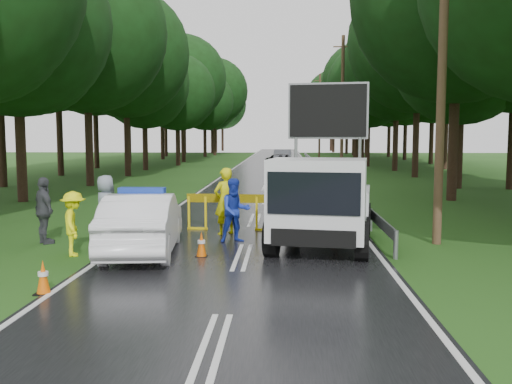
# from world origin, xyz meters

# --- Properties ---
(ground) EXTENTS (160.00, 160.00, 0.00)m
(ground) POSITION_xyz_m (0.00, 0.00, 0.00)
(ground) COLOR #1F4614
(ground) RESTS_ON ground
(road) EXTENTS (7.00, 140.00, 0.02)m
(road) POSITION_xyz_m (0.00, 30.00, 0.01)
(road) COLOR black
(road) RESTS_ON ground
(guardrail) EXTENTS (0.12, 60.06, 0.70)m
(guardrail) POSITION_xyz_m (3.70, 29.67, 0.55)
(guardrail) COLOR gray
(guardrail) RESTS_ON ground
(utility_pole_near) EXTENTS (1.40, 0.24, 10.00)m
(utility_pole_near) POSITION_xyz_m (5.20, 2.00, 5.06)
(utility_pole_near) COLOR #4C3923
(utility_pole_near) RESTS_ON ground
(utility_pole_mid) EXTENTS (1.40, 0.24, 10.00)m
(utility_pole_mid) POSITION_xyz_m (5.20, 28.00, 5.06)
(utility_pole_mid) COLOR #4C3923
(utility_pole_mid) RESTS_ON ground
(utility_pole_far) EXTENTS (1.40, 0.24, 10.00)m
(utility_pole_far) POSITION_xyz_m (5.20, 54.00, 5.06)
(utility_pole_far) COLOR #4C3923
(utility_pole_far) RESTS_ON ground
(police_sedan) EXTENTS (2.09, 4.76, 1.67)m
(police_sedan) POSITION_xyz_m (-2.51, 0.30, 0.76)
(police_sedan) COLOR white
(police_sedan) RESTS_ON ground
(work_truck) EXTENTS (3.25, 5.82, 4.40)m
(work_truck) POSITION_xyz_m (2.03, 1.46, 1.19)
(work_truck) COLOR gray
(work_truck) RESTS_ON ground
(barrier) EXTENTS (2.77, 0.22, 1.15)m
(barrier) POSITION_xyz_m (-0.63, 3.87, 0.87)
(barrier) COLOR yellow
(barrier) RESTS_ON ground
(officer) EXTENTS (0.87, 0.82, 2.00)m
(officer) POSITION_xyz_m (-0.74, 3.17, 1.00)
(officer) COLOR yellow
(officer) RESTS_ON ground
(civilian) EXTENTS (1.05, 0.94, 1.78)m
(civilian) POSITION_xyz_m (-0.33, 1.97, 0.89)
(civilian) COLOR #1C34B6
(civilian) RESTS_ON ground
(bystander_left) EXTENTS (0.92, 1.18, 1.60)m
(bystander_left) POSITION_xyz_m (-4.16, 0.00, 0.80)
(bystander_left) COLOR #FAFD0D
(bystander_left) RESTS_ON ground
(bystander_mid) EXTENTS (1.07, 1.09, 1.84)m
(bystander_mid) POSITION_xyz_m (-5.53, 1.50, 0.92)
(bystander_mid) COLOR #404147
(bystander_mid) RESTS_ON ground
(bystander_right) EXTENTS (1.02, 1.06, 1.83)m
(bystander_right) POSITION_xyz_m (-4.10, 2.36, 0.92)
(bystander_right) COLOR gray
(bystander_right) RESTS_ON ground
(queue_car_first) EXTENTS (2.13, 4.18, 1.36)m
(queue_car_first) POSITION_xyz_m (2.60, 14.64, 0.68)
(queue_car_first) COLOR #383A3F
(queue_car_first) RESTS_ON ground
(queue_car_second) EXTENTS (2.48, 4.94, 1.38)m
(queue_car_second) POSITION_xyz_m (1.74, 20.64, 0.69)
(queue_car_second) COLOR #9A9CA2
(queue_car_second) RESTS_ON ground
(queue_car_third) EXTENTS (2.84, 5.26, 1.40)m
(queue_car_third) POSITION_xyz_m (0.80, 31.90, 0.70)
(queue_car_third) COLOR black
(queue_car_third) RESTS_ON ground
(queue_car_fourth) EXTENTS (1.73, 4.72, 1.55)m
(queue_car_fourth) POSITION_xyz_m (0.90, 40.80, 0.77)
(queue_car_fourth) COLOR #46484E
(queue_car_fourth) RESTS_ON ground
(cone_near_left) EXTENTS (0.31, 0.31, 0.65)m
(cone_near_left) POSITION_xyz_m (-3.50, -3.37, 0.32)
(cone_near_left) COLOR black
(cone_near_left) RESTS_ON ground
(cone_center) EXTENTS (0.30, 0.30, 0.64)m
(cone_center) POSITION_xyz_m (-1.00, 0.00, 0.31)
(cone_center) COLOR black
(cone_center) RESTS_ON ground
(cone_far) EXTENTS (0.38, 0.38, 0.81)m
(cone_far) POSITION_xyz_m (1.40, 3.96, 0.39)
(cone_far) COLOR black
(cone_far) RESTS_ON ground
(cone_left_mid) EXTENTS (0.34, 0.34, 0.72)m
(cone_left_mid) POSITION_xyz_m (-3.40, 3.00, 0.35)
(cone_left_mid) COLOR black
(cone_left_mid) RESTS_ON ground
(cone_right) EXTENTS (0.30, 0.30, 0.65)m
(cone_right) POSITION_xyz_m (2.56, 3.43, 0.31)
(cone_right) COLOR black
(cone_right) RESTS_ON ground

